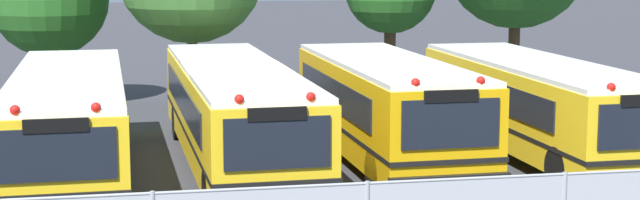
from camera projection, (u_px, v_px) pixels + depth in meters
name	position (u px, v px, depth m)	size (l,w,h in m)	color
ground_plane	(237.00, 169.00, 23.11)	(160.00, 160.00, 0.00)	#38383D
school_bus_1	(69.00, 120.00, 22.08)	(2.73, 11.33, 2.51)	yellow
school_bus_2	(235.00, 111.00, 23.09)	(2.70, 11.73, 2.58)	yellow
school_bus_3	(386.00, 106.00, 23.67)	(2.72, 9.34, 2.64)	#EAA80C
school_bus_4	(537.00, 104.00, 24.46)	(2.66, 10.48, 2.52)	yellow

